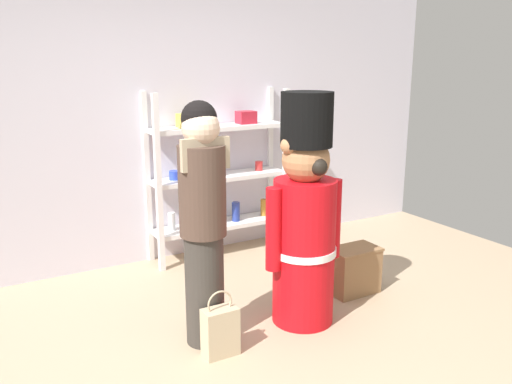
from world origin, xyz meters
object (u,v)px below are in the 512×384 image
(merchandise_shelf, at_px, (219,173))
(display_crate, at_px, (353,270))
(shopping_bag, at_px, (220,331))
(teddy_bear_guard, at_px, (305,221))
(person_shopper, at_px, (203,216))

(merchandise_shelf, xyz_separation_m, display_crate, (0.54, -1.37, -0.60))
(shopping_bag, relative_size, display_crate, 1.09)
(merchandise_shelf, distance_m, teddy_bear_guard, 1.56)
(person_shopper, height_order, display_crate, person_shopper)
(merchandise_shelf, bearing_deg, teddy_bear_guard, -93.39)
(merchandise_shelf, relative_size, display_crate, 3.88)
(shopping_bag, bearing_deg, display_crate, 13.09)
(display_crate, bearing_deg, person_shopper, -175.54)
(teddy_bear_guard, distance_m, display_crate, 0.87)
(person_shopper, bearing_deg, shopping_bag, -87.80)
(shopping_bag, height_order, display_crate, shopping_bag)
(merchandise_shelf, height_order, display_crate, merchandise_shelf)
(person_shopper, relative_size, shopping_bag, 3.63)
(shopping_bag, bearing_deg, teddy_bear_guard, 10.04)
(teddy_bear_guard, bearing_deg, display_crate, 16.55)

